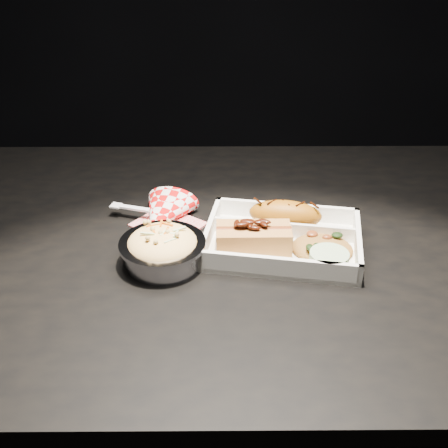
{
  "coord_description": "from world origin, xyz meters",
  "views": [
    {
      "loc": [
        -0.06,
        -0.81,
        1.26
      ],
      "look_at": [
        -0.05,
        -0.06,
        0.81
      ],
      "focal_mm": 45.0,
      "sensor_mm": 36.0,
      "label": 1
    }
  ],
  "objects": [
    {
      "name": "food_tray",
      "position": [
        0.05,
        -0.03,
        0.76
      ],
      "size": [
        0.28,
        0.22,
        0.04
      ],
      "rotation": [
        0.0,
        0.0,
        -0.17
      ],
      "color": "white",
      "rests_on": "dining_table"
    },
    {
      "name": "hotdog",
      "position": [
        -0.0,
        -0.05,
        0.78
      ],
      "size": [
        0.12,
        0.06,
        0.06
      ],
      "rotation": [
        0.0,
        0.0,
        0.0
      ],
      "color": "#BF8241",
      "rests_on": "food_tray"
    },
    {
      "name": "dining_table",
      "position": [
        0.0,
        0.0,
        0.66
      ],
      "size": [
        1.2,
        0.8,
        0.75
      ],
      "color": "black",
      "rests_on": "ground"
    },
    {
      "name": "cupcake_liner",
      "position": [
        0.11,
        -0.11,
        0.77
      ],
      "size": [
        0.06,
        0.06,
        0.03
      ],
      "primitive_type": "cylinder",
      "color": "#AAC796",
      "rests_on": "food_tray"
    },
    {
      "name": "fried_rice_mound",
      "position": [
        0.11,
        -0.06,
        0.77
      ],
      "size": [
        0.11,
        0.1,
        0.03
      ],
      "primitive_type": "ellipsoid",
      "rotation": [
        0.0,
        0.0,
        -0.17
      ],
      "color": "#AA7131",
      "rests_on": "food_tray"
    },
    {
      "name": "fried_pastry",
      "position": [
        0.06,
        0.02,
        0.78
      ],
      "size": [
        0.13,
        0.07,
        0.05
      ],
      "primitive_type": "ellipsoid",
      "rotation": [
        0.0,
        0.0,
        -0.17
      ],
      "color": "#A35D10",
      "rests_on": "food_tray"
    },
    {
      "name": "foil_coleslaw_cup",
      "position": [
        -0.15,
        -0.08,
        0.78
      ],
      "size": [
        0.14,
        0.14,
        0.07
      ],
      "color": "silver",
      "rests_on": "dining_table"
    },
    {
      "name": "napkin_fork",
      "position": [
        -0.16,
        0.05,
        0.77
      ],
      "size": [
        0.18,
        0.15,
        0.1
      ],
      "rotation": [
        0.0,
        0.0,
        -0.3
      ],
      "color": "red",
      "rests_on": "dining_table"
    }
  ]
}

